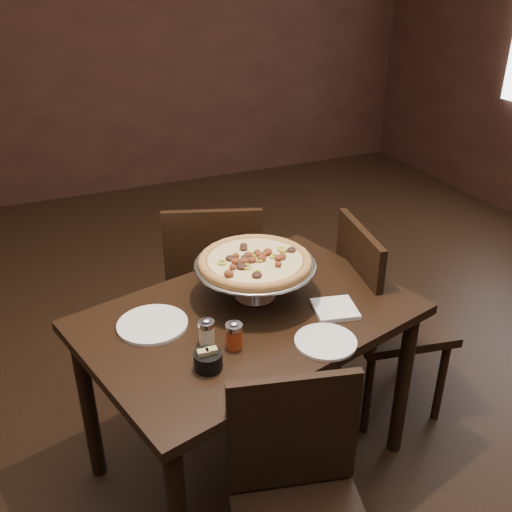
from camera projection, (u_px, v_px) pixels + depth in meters
name	position (u px, v px, depth m)	size (l,w,h in m)	color
room	(292.00, 132.00, 1.82)	(6.04, 7.04, 2.84)	black
dining_table	(249.00, 335.00, 2.13)	(1.34, 1.05, 0.74)	black
pizza_stand	(255.00, 262.00, 2.12)	(0.46, 0.46, 0.19)	#B6B6BD
parmesan_shaker	(207.00, 332.00, 1.90)	(0.06, 0.06, 0.10)	#F7EAC0
pepper_flake_shaker	(234.00, 335.00, 1.88)	(0.06, 0.06, 0.10)	maroon
packet_caddy	(208.00, 360.00, 1.79)	(0.09, 0.09, 0.07)	black
napkin_stack	(335.00, 309.00, 2.10)	(0.15, 0.15, 0.02)	white
plate_left	(152.00, 324.00, 2.01)	(0.25, 0.25, 0.01)	white
plate_near	(326.00, 342.00, 1.92)	(0.21, 0.21, 0.01)	white
serving_spatula	(259.00, 274.00, 2.04)	(0.15, 0.15, 0.02)	#B6B6BD
chair_far	(214.00, 282.00, 2.75)	(0.56, 0.56, 0.94)	black
chair_near	(300.00, 505.00, 1.68)	(0.48, 0.48, 0.85)	black
chair_side	(380.00, 312.00, 2.52)	(0.51, 0.51, 0.93)	black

